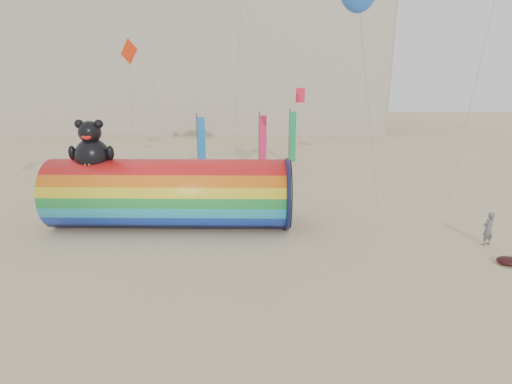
{
  "coord_description": "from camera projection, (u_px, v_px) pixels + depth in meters",
  "views": [
    {
      "loc": [
        0.78,
        -17.1,
        7.72
      ],
      "look_at": [
        0.5,
        1.5,
        2.4
      ],
      "focal_mm": 28.0,
      "sensor_mm": 36.0,
      "label": 1
    }
  ],
  "objects": [
    {
      "name": "ground",
      "position": [
        245.0,
        250.0,
        18.57
      ],
      "size": [
        160.0,
        160.0,
        0.0
      ],
      "primitive_type": "plane",
      "color": "#CCB58C",
      "rests_on": "ground"
    },
    {
      "name": "hotel_building",
      "position": [
        178.0,
        60.0,
        60.08
      ],
      "size": [
        60.4,
        15.4,
        20.6
      ],
      "color": "#B7AD99",
      "rests_on": "ground"
    },
    {
      "name": "kite_handler",
      "position": [
        488.0,
        229.0,
        18.97
      ],
      "size": [
        0.71,
        0.6,
        1.65
      ],
      "primitive_type": "imported",
      "rotation": [
        0.0,
        0.0,
        3.54
      ],
      "color": "#595D61",
      "rests_on": "ground"
    },
    {
      "name": "windsock_assembly",
      "position": [
        171.0,
        192.0,
        21.13
      ],
      "size": [
        12.59,
        3.83,
        5.8
      ],
      "color": "red",
      "rests_on": "ground"
    },
    {
      "name": "festival_banners",
      "position": [
        254.0,
        143.0,
        32.63
      ],
      "size": [
        7.99,
        5.53,
        5.2
      ],
      "color": "#59595E",
      "rests_on": "ground"
    }
  ]
}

